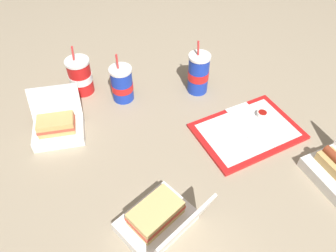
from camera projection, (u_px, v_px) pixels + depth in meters
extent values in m
plane|color=gray|center=(181.00, 137.00, 1.20)|extent=(3.20, 3.20, 0.00)
cube|color=red|center=(247.00, 131.00, 1.21)|extent=(0.40, 0.31, 0.01)
cube|color=white|center=(248.00, 130.00, 1.21)|extent=(0.35, 0.26, 0.00)
cylinder|color=white|center=(262.00, 115.00, 1.25)|extent=(0.04, 0.04, 0.02)
cylinder|color=#9E140F|center=(262.00, 113.00, 1.24)|extent=(0.03, 0.03, 0.01)
cube|color=white|center=(243.00, 114.00, 1.26)|extent=(0.11, 0.11, 0.00)
cube|color=white|center=(262.00, 135.00, 1.19)|extent=(0.11, 0.02, 0.00)
cube|color=white|center=(59.00, 133.00, 1.19)|extent=(0.19, 0.15, 0.04)
cube|color=white|center=(55.00, 102.00, 1.19)|extent=(0.18, 0.07, 0.12)
cube|color=tan|center=(57.00, 128.00, 1.17)|extent=(0.13, 0.09, 0.02)
cube|color=#D64C38|center=(56.00, 124.00, 1.15)|extent=(0.14, 0.09, 0.01)
cube|color=tan|center=(55.00, 121.00, 1.14)|extent=(0.13, 0.09, 0.02)
cube|color=white|center=(156.00, 221.00, 0.95)|extent=(0.25, 0.22, 0.04)
cube|color=white|center=(182.00, 229.00, 0.83)|extent=(0.21, 0.13, 0.15)
cube|color=#DBB770|center=(156.00, 216.00, 0.93)|extent=(0.17, 0.14, 0.02)
cube|color=#D64C38|center=(156.00, 213.00, 0.92)|extent=(0.17, 0.15, 0.01)
cube|color=#DBB770|center=(156.00, 210.00, 0.90)|extent=(0.17, 0.14, 0.02)
cube|color=white|center=(335.00, 175.00, 1.06)|extent=(0.16, 0.20, 0.04)
cylinder|color=red|center=(81.00, 77.00, 1.33)|extent=(0.09, 0.09, 0.14)
cylinder|color=white|center=(81.00, 77.00, 1.33)|extent=(0.09, 0.09, 0.03)
cylinder|color=white|center=(77.00, 62.00, 1.28)|extent=(0.10, 0.10, 0.01)
cylinder|color=red|center=(73.00, 53.00, 1.25)|extent=(0.01, 0.01, 0.06)
cylinder|color=#1938B7|center=(122.00, 85.00, 1.30)|extent=(0.08, 0.08, 0.14)
cylinder|color=red|center=(122.00, 86.00, 1.31)|extent=(0.09, 0.09, 0.03)
cylinder|color=white|center=(120.00, 70.00, 1.25)|extent=(0.09, 0.09, 0.01)
cylinder|color=red|center=(117.00, 61.00, 1.23)|extent=(0.01, 0.01, 0.06)
cylinder|color=#1938B7|center=(198.00, 74.00, 1.33)|extent=(0.08, 0.08, 0.16)
cylinder|color=red|center=(198.00, 74.00, 1.33)|extent=(0.09, 0.09, 0.04)
cylinder|color=white|center=(200.00, 56.00, 1.27)|extent=(0.09, 0.09, 0.01)
cylinder|color=red|center=(198.00, 48.00, 1.24)|extent=(0.01, 0.01, 0.06)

